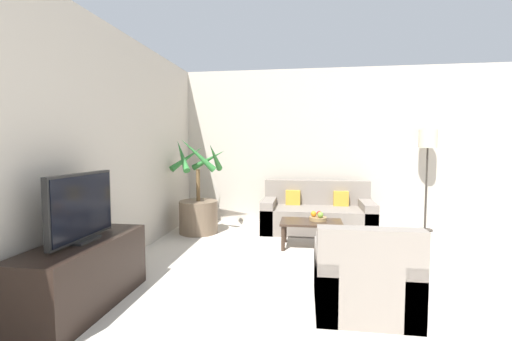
{
  "coord_description": "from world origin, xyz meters",
  "views": [
    {
      "loc": [
        -1.1,
        -0.18,
        1.38
      ],
      "look_at": [
        -1.84,
        4.89,
        1.0
      ],
      "focal_mm": 24.0,
      "sensor_mm": 36.0,
      "label": 1
    }
  ],
  "objects_px": {
    "sofa_loveseat": "(317,215)",
    "coffee_table": "(311,225)",
    "television": "(81,208)",
    "fruit_bowl": "(318,219)",
    "orange_fruit": "(314,214)",
    "potted_palm": "(198,207)",
    "apple_red": "(319,213)",
    "ottoman": "(348,256)",
    "floor_lamp": "(428,147)",
    "apple_green": "(320,215)",
    "armchair": "(363,280)",
    "tv_console": "(84,275)"
  },
  "relations": [
    {
      "from": "sofa_loveseat",
      "to": "coffee_table",
      "type": "distance_m",
      "value": 0.93
    },
    {
      "from": "television",
      "to": "fruit_bowl",
      "type": "height_order",
      "value": "television"
    },
    {
      "from": "sofa_loveseat",
      "to": "orange_fruit",
      "type": "xyz_separation_m",
      "value": [
        -0.07,
        -0.84,
        0.18
      ]
    },
    {
      "from": "television",
      "to": "potted_palm",
      "type": "bearing_deg",
      "value": 86.01
    },
    {
      "from": "apple_red",
      "to": "orange_fruit",
      "type": "distance_m",
      "value": 0.1
    },
    {
      "from": "fruit_bowl",
      "to": "ottoman",
      "type": "xyz_separation_m",
      "value": [
        0.29,
        -0.97,
        -0.19
      ]
    },
    {
      "from": "apple_red",
      "to": "potted_palm",
      "type": "bearing_deg",
      "value": 167.75
    },
    {
      "from": "sofa_loveseat",
      "to": "orange_fruit",
      "type": "distance_m",
      "value": 0.86
    },
    {
      "from": "potted_palm",
      "to": "fruit_bowl",
      "type": "xyz_separation_m",
      "value": [
        1.84,
        -0.47,
        -0.02
      ]
    },
    {
      "from": "apple_red",
      "to": "orange_fruit",
      "type": "xyz_separation_m",
      "value": [
        -0.08,
        -0.05,
        0.0
      ]
    },
    {
      "from": "floor_lamp",
      "to": "apple_green",
      "type": "xyz_separation_m",
      "value": [
        -1.72,
        -1.17,
        -0.91
      ]
    },
    {
      "from": "fruit_bowl",
      "to": "apple_green",
      "type": "bearing_deg",
      "value": -55.83
    },
    {
      "from": "orange_fruit",
      "to": "armchair",
      "type": "xyz_separation_m",
      "value": [
        0.37,
        -1.8,
        -0.19
      ]
    },
    {
      "from": "floor_lamp",
      "to": "armchair",
      "type": "bearing_deg",
      "value": -116.29
    },
    {
      "from": "floor_lamp",
      "to": "orange_fruit",
      "type": "height_order",
      "value": "floor_lamp"
    },
    {
      "from": "television",
      "to": "apple_green",
      "type": "xyz_separation_m",
      "value": [
        2.05,
        2.04,
        -0.42
      ]
    },
    {
      "from": "potted_palm",
      "to": "apple_red",
      "type": "height_order",
      "value": "potted_palm"
    },
    {
      "from": "television",
      "to": "fruit_bowl",
      "type": "bearing_deg",
      "value": 46.05
    },
    {
      "from": "sofa_loveseat",
      "to": "ottoman",
      "type": "height_order",
      "value": "sofa_loveseat"
    },
    {
      "from": "fruit_bowl",
      "to": "apple_red",
      "type": "distance_m",
      "value": 0.09
    },
    {
      "from": "coffee_table",
      "to": "floor_lamp",
      "type": "bearing_deg",
      "value": 32.98
    },
    {
      "from": "fruit_bowl",
      "to": "ottoman",
      "type": "bearing_deg",
      "value": -73.48
    },
    {
      "from": "fruit_bowl",
      "to": "potted_palm",
      "type": "bearing_deg",
      "value": 165.5
    },
    {
      "from": "potted_palm",
      "to": "tv_console",
      "type": "bearing_deg",
      "value": -94.06
    },
    {
      "from": "armchair",
      "to": "ottoman",
      "type": "relative_size",
      "value": 1.17
    },
    {
      "from": "television",
      "to": "coffee_table",
      "type": "xyz_separation_m",
      "value": [
        1.92,
        2.02,
        -0.56
      ]
    },
    {
      "from": "apple_green",
      "to": "armchair",
      "type": "distance_m",
      "value": 1.77
    },
    {
      "from": "floor_lamp",
      "to": "ottoman",
      "type": "distance_m",
      "value": 2.81
    },
    {
      "from": "sofa_loveseat",
      "to": "ottoman",
      "type": "xyz_separation_m",
      "value": [
        0.27,
        -1.83,
        -0.07
      ]
    },
    {
      "from": "floor_lamp",
      "to": "fruit_bowl",
      "type": "height_order",
      "value": "floor_lamp"
    },
    {
      "from": "apple_green",
      "to": "ottoman",
      "type": "height_order",
      "value": "apple_green"
    },
    {
      "from": "potted_palm",
      "to": "sofa_loveseat",
      "type": "xyz_separation_m",
      "value": [
        1.85,
        0.38,
        -0.14
      ]
    },
    {
      "from": "orange_fruit",
      "to": "apple_red",
      "type": "bearing_deg",
      "value": 34.25
    },
    {
      "from": "coffee_table",
      "to": "apple_red",
      "type": "relative_size",
      "value": 11.84
    },
    {
      "from": "television",
      "to": "floor_lamp",
      "type": "bearing_deg",
      "value": 40.53
    },
    {
      "from": "television",
      "to": "coffee_table",
      "type": "bearing_deg",
      "value": 46.45
    },
    {
      "from": "apple_red",
      "to": "apple_green",
      "type": "relative_size",
      "value": 0.87
    },
    {
      "from": "floor_lamp",
      "to": "coffee_table",
      "type": "relative_size",
      "value": 1.99
    },
    {
      "from": "tv_console",
      "to": "apple_green",
      "type": "relative_size",
      "value": 15.94
    },
    {
      "from": "tv_console",
      "to": "orange_fruit",
      "type": "bearing_deg",
      "value": 47.08
    },
    {
      "from": "sofa_loveseat",
      "to": "armchair",
      "type": "distance_m",
      "value": 2.65
    },
    {
      "from": "coffee_table",
      "to": "ottoman",
      "type": "xyz_separation_m",
      "value": [
        0.38,
        -0.9,
        -0.11
      ]
    },
    {
      "from": "television",
      "to": "ottoman",
      "type": "bearing_deg",
      "value": 25.91
    },
    {
      "from": "potted_palm",
      "to": "coffee_table",
      "type": "relative_size",
      "value": 1.84
    },
    {
      "from": "coffee_table",
      "to": "fruit_bowl",
      "type": "distance_m",
      "value": 0.14
    },
    {
      "from": "orange_fruit",
      "to": "armchair",
      "type": "relative_size",
      "value": 0.1
    },
    {
      "from": "apple_green",
      "to": "coffee_table",
      "type": "bearing_deg",
      "value": -170.07
    },
    {
      "from": "sofa_loveseat",
      "to": "orange_fruit",
      "type": "bearing_deg",
      "value": -94.97
    },
    {
      "from": "potted_palm",
      "to": "armchair",
      "type": "xyz_separation_m",
      "value": [
        2.15,
        -2.26,
        -0.15
      ]
    },
    {
      "from": "sofa_loveseat",
      "to": "apple_red",
      "type": "height_order",
      "value": "sofa_loveseat"
    }
  ]
}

